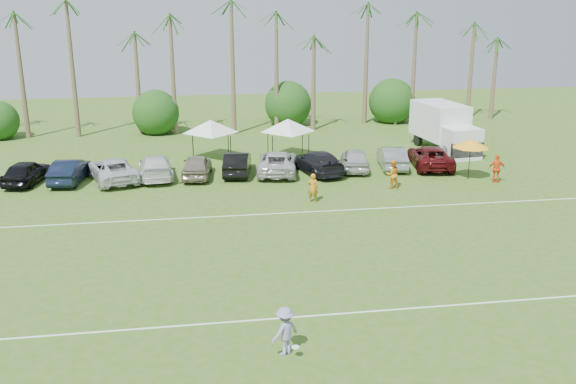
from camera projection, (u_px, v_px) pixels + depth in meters
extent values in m
plane|color=#3B5F1C|center=(294.00, 346.00, 22.01)|extent=(120.00, 120.00, 0.00)
cube|color=white|center=(285.00, 318.00, 23.90)|extent=(80.00, 0.10, 0.01)
cube|color=white|center=(252.00, 215.00, 35.24)|extent=(80.00, 0.10, 0.01)
cone|color=brown|center=(22.00, 83.00, 54.08)|extent=(0.44, 0.44, 9.00)
cone|color=brown|center=(82.00, 76.00, 54.68)|extent=(0.44, 0.44, 10.00)
cone|color=brown|center=(130.00, 70.00, 55.13)|extent=(0.44, 0.44, 11.00)
cone|color=brown|center=(178.00, 86.00, 56.16)|extent=(0.44, 0.44, 8.00)
cone|color=brown|center=(223.00, 80.00, 56.61)|extent=(0.44, 0.44, 9.00)
cone|color=brown|center=(268.00, 73.00, 57.06)|extent=(0.44, 0.44, 10.00)
cone|color=brown|center=(312.00, 67.00, 57.52)|extent=(0.44, 0.44, 11.00)
cone|color=brown|center=(366.00, 82.00, 58.70)|extent=(0.44, 0.44, 8.00)
cone|color=brown|center=(418.00, 76.00, 59.30)|extent=(0.44, 0.44, 9.00)
cone|color=brown|center=(470.00, 70.00, 59.90)|extent=(0.44, 0.44, 10.00)
cone|color=brown|center=(510.00, 63.00, 60.35)|extent=(0.44, 0.44, 11.00)
cylinder|color=brown|center=(6.00, 126.00, 55.83)|extent=(0.30, 0.30, 1.40)
sphere|color=#164212|center=(4.00, 114.00, 55.51)|extent=(4.00, 4.00, 4.00)
cylinder|color=brown|center=(157.00, 122.00, 57.77)|extent=(0.30, 0.30, 1.40)
sphere|color=#164212|center=(157.00, 110.00, 57.45)|extent=(4.00, 4.00, 4.00)
cylinder|color=brown|center=(289.00, 118.00, 59.56)|extent=(0.30, 0.30, 1.40)
sphere|color=#164212|center=(289.00, 106.00, 59.24)|extent=(4.00, 4.00, 4.00)
cylinder|color=brown|center=(392.00, 115.00, 61.05)|extent=(0.30, 0.30, 1.40)
sphere|color=#164212|center=(393.00, 104.00, 60.73)|extent=(4.00, 4.00, 4.00)
imported|color=orange|center=(313.00, 188.00, 37.23)|extent=(0.71, 0.55, 1.72)
imported|color=orange|center=(392.00, 174.00, 39.93)|extent=(0.93, 0.76, 1.80)
imported|color=#FB561B|center=(497.00, 169.00, 41.09)|extent=(1.17, 0.76, 1.84)
cube|color=white|center=(439.00, 120.00, 50.21)|extent=(3.30, 5.29, 2.72)
cube|color=white|center=(462.00, 143.00, 47.32)|extent=(2.72, 2.24, 2.28)
cube|color=black|center=(467.00, 150.00, 46.67)|extent=(2.52, 0.63, 1.09)
cube|color=#E5590C|center=(455.00, 126.00, 50.71)|extent=(0.23, 1.73, 0.98)
cylinder|color=black|center=(446.00, 152.00, 47.43)|extent=(0.44, 1.01, 0.98)
cylinder|color=black|center=(472.00, 150.00, 48.00)|extent=(0.44, 1.01, 0.98)
cylinder|color=black|center=(418.00, 140.00, 51.62)|extent=(0.44, 1.01, 0.98)
cylinder|color=black|center=(442.00, 138.00, 52.19)|extent=(0.44, 1.01, 0.98)
cylinder|color=black|center=(193.00, 150.00, 45.90)|extent=(0.06, 0.06, 1.92)
cylinder|color=black|center=(231.00, 149.00, 46.30)|extent=(0.06, 0.06, 1.92)
cylinder|color=black|center=(193.00, 142.00, 48.44)|extent=(0.06, 0.06, 1.92)
cylinder|color=black|center=(228.00, 141.00, 48.84)|extent=(0.06, 0.06, 1.92)
pyramid|color=white|center=(210.00, 120.00, 46.81)|extent=(4.15, 4.15, 0.96)
cylinder|color=black|center=(272.00, 149.00, 46.35)|extent=(0.06, 0.06, 1.92)
cylinder|color=black|center=(309.00, 148.00, 46.74)|extent=(0.06, 0.06, 1.92)
cylinder|color=black|center=(268.00, 141.00, 48.87)|extent=(0.06, 0.06, 1.92)
cylinder|color=black|center=(302.00, 140.00, 49.27)|extent=(0.06, 0.06, 1.92)
pyramid|color=white|center=(288.00, 119.00, 47.25)|extent=(4.14, 4.14, 0.96)
cylinder|color=black|center=(469.00, 161.00, 41.83)|extent=(0.05, 0.05, 2.40)
cone|color=#FFA71A|center=(471.00, 143.00, 41.48)|extent=(2.40, 2.40, 0.55)
imported|color=#8E85BD|center=(285.00, 331.00, 21.26)|extent=(1.26, 1.13, 1.70)
cylinder|color=white|center=(295.00, 347.00, 21.12)|extent=(0.27, 0.27, 0.03)
imported|color=black|center=(26.00, 172.00, 41.00)|extent=(2.68, 4.75, 1.53)
imported|color=black|center=(70.00, 171.00, 41.28)|extent=(2.20, 4.80, 1.53)
imported|color=silver|center=(113.00, 170.00, 41.55)|extent=(4.02, 5.99, 1.53)
imported|color=white|center=(155.00, 166.00, 42.31)|extent=(2.54, 5.41, 1.53)
imported|color=gray|center=(197.00, 166.00, 42.42)|extent=(2.26, 4.64, 1.53)
imported|color=black|center=(237.00, 163.00, 43.15)|extent=(2.33, 4.83, 1.53)
imported|color=silver|center=(277.00, 162.00, 43.38)|extent=(3.45, 5.85, 1.53)
imported|color=black|center=(318.00, 162.00, 43.45)|extent=(3.29, 5.61, 1.53)
imported|color=#B5B5B5|center=(355.00, 159.00, 44.25)|extent=(2.58, 4.73, 1.53)
imported|color=slate|center=(392.00, 157.00, 44.77)|extent=(2.30, 4.82, 1.53)
imported|color=#500E10|center=(430.00, 157.00, 44.91)|extent=(3.37, 5.82, 1.53)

